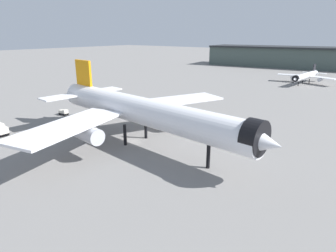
{
  "coord_description": "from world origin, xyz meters",
  "views": [
    {
      "loc": [
        49.09,
        -49.11,
        25.81
      ],
      "look_at": [
        11.7,
        -0.67,
        6.43
      ],
      "focal_mm": 31.39,
      "sensor_mm": 36.0,
      "label": 1
    }
  ],
  "objects_px": {
    "airliner_near_gate": "(142,111)",
    "baggage_tug_wing": "(64,112)",
    "traffic_cone_near_nose": "(113,108)",
    "airliner_far_taxiway": "(306,76)"
  },
  "relations": [
    {
      "from": "airliner_near_gate",
      "to": "baggage_tug_wing",
      "type": "relative_size",
      "value": 20.66
    },
    {
      "from": "airliner_near_gate",
      "to": "traffic_cone_near_nose",
      "type": "height_order",
      "value": "airliner_near_gate"
    },
    {
      "from": "traffic_cone_near_nose",
      "to": "airliner_near_gate",
      "type": "bearing_deg",
      "value": -30.87
    },
    {
      "from": "airliner_near_gate",
      "to": "airliner_far_taxiway",
      "type": "distance_m",
      "value": 119.68
    },
    {
      "from": "baggage_tug_wing",
      "to": "traffic_cone_near_nose",
      "type": "bearing_deg",
      "value": 62.89
    },
    {
      "from": "airliner_near_gate",
      "to": "baggage_tug_wing",
      "type": "distance_m",
      "value": 39.64
    },
    {
      "from": "airliner_near_gate",
      "to": "airliner_far_taxiway",
      "type": "xyz_separation_m",
      "value": [
        8.21,
        119.33,
        -4.08
      ]
    },
    {
      "from": "airliner_far_taxiway",
      "to": "traffic_cone_near_nose",
      "type": "distance_m",
      "value": 108.07
    },
    {
      "from": "airliner_near_gate",
      "to": "baggage_tug_wing",
      "type": "height_order",
      "value": "airliner_near_gate"
    },
    {
      "from": "airliner_near_gate",
      "to": "airliner_far_taxiway",
      "type": "relative_size",
      "value": 1.93
    }
  ]
}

